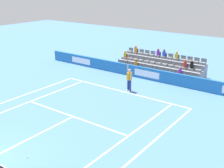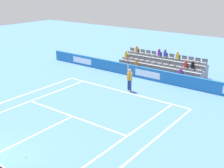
# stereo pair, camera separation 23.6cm
# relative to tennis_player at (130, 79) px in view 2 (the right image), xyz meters

# --- Properties ---
(line_baseline) EXTENTS (10.97, 0.10, 0.01)m
(line_baseline) POSITION_rel_tennis_player_xyz_m (0.33, 0.38, -0.99)
(line_baseline) COLOR white
(line_baseline) RESTS_ON ground
(line_service) EXTENTS (8.23, 0.10, 0.01)m
(line_service) POSITION_rel_tennis_player_xyz_m (0.33, 5.87, -0.99)
(line_service) COLOR white
(line_service) RESTS_ON ground
(line_centre_service) EXTENTS (0.10, 6.40, 0.01)m
(line_centre_service) POSITION_rel_tennis_player_xyz_m (0.33, 9.07, -0.99)
(line_centre_service) COLOR white
(line_centre_service) RESTS_ON ground
(line_singles_sideline_left) EXTENTS (0.10, 11.89, 0.01)m
(line_singles_sideline_left) POSITION_rel_tennis_player_xyz_m (4.44, 6.33, -0.99)
(line_singles_sideline_left) COLOR white
(line_singles_sideline_left) RESTS_ON ground
(line_singles_sideline_right) EXTENTS (0.10, 11.89, 0.01)m
(line_singles_sideline_right) POSITION_rel_tennis_player_xyz_m (-3.79, 6.33, -0.99)
(line_singles_sideline_right) COLOR white
(line_singles_sideline_right) RESTS_ON ground
(line_doubles_sideline_left) EXTENTS (0.10, 11.89, 0.01)m
(line_doubles_sideline_left) POSITION_rel_tennis_player_xyz_m (5.81, 6.33, -0.99)
(line_doubles_sideline_left) COLOR white
(line_doubles_sideline_left) RESTS_ON ground
(line_doubles_sideline_right) EXTENTS (0.10, 11.89, 0.01)m
(line_doubles_sideline_right) POSITION_rel_tennis_player_xyz_m (-5.16, 6.33, -0.99)
(line_doubles_sideline_right) COLOR white
(line_doubles_sideline_right) RESTS_ON ground
(line_centre_mark) EXTENTS (0.10, 0.20, 0.01)m
(line_centre_mark) POSITION_rel_tennis_player_xyz_m (0.33, 0.48, -0.99)
(line_centre_mark) COLOR white
(line_centre_mark) RESTS_ON ground
(sponsor_barrier) EXTENTS (22.71, 0.22, 1.01)m
(sponsor_barrier) POSITION_rel_tennis_player_xyz_m (0.33, -3.36, -0.49)
(sponsor_barrier) COLOR #1E66AD
(sponsor_barrier) RESTS_ON ground
(tennis_player) EXTENTS (0.51, 0.42, 2.85)m
(tennis_player) POSITION_rel_tennis_player_xyz_m (0.00, 0.00, 0.00)
(tennis_player) COLOR navy
(tennis_player) RESTS_ON ground
(stadium_stand) EXTENTS (8.06, 2.85, 2.13)m
(stadium_stand) POSITION_rel_tennis_player_xyz_m (0.33, -5.68, -0.44)
(stadium_stand) COLOR gray
(stadium_stand) RESTS_ON ground
(loose_tennis_ball) EXTENTS (0.07, 0.07, 0.07)m
(loose_tennis_ball) POSITION_rel_tennis_player_xyz_m (-1.04, 10.44, -0.96)
(loose_tennis_ball) COLOR #D1E533
(loose_tennis_ball) RESTS_ON ground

